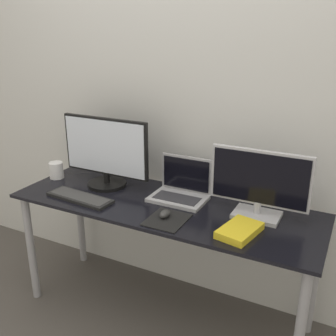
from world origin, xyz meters
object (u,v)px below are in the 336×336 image
laptop (182,188)px  keyboard (80,197)px  monitor_left (106,153)px  mouse (165,214)px  mug (56,170)px  monitor_right (259,184)px  book (240,230)px

laptop → keyboard: (-0.48, -0.27, -0.05)m
monitor_left → laptop: monitor_left is taller
mouse → mug: 0.87m
monitor_right → mug: 1.26m
keyboard → book: size_ratio=1.62×
book → mug: 1.24m
monitor_left → laptop: bearing=5.0°
book → mug: size_ratio=2.45×
monitor_left → book: size_ratio=2.25×
monitor_right → mouse: monitor_right is taller
mug → mouse: bearing=-11.9°
monitor_left → mouse: bearing=-23.9°
mouse → monitor_left: bearing=156.1°
mouse → mug: bearing=168.1°
monitor_left → mouse: (0.50, -0.22, -0.18)m
monitor_right → keyboard: 0.96m
laptop → keyboard: laptop is taller
mug → monitor_left: bearing=6.8°
monitor_left → book: (0.87, -0.21, -0.18)m
keyboard → book: (0.89, 0.03, 0.01)m
mug → book: bearing=-7.6°
keyboard → laptop: bearing=29.3°
keyboard → monitor_right: bearing=14.1°
laptop → keyboard: 0.56m
monitor_right → mouse: (-0.40, -0.22, -0.15)m
keyboard → book: 0.89m
mouse → book: size_ratio=0.29×
monitor_left → keyboard: bearing=-94.4°
mouse → monitor_right: bearing=29.1°
laptop → book: 0.48m
monitor_left → keyboard: monitor_left is taller
keyboard → book: bearing=1.6°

